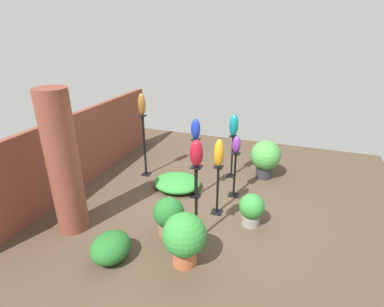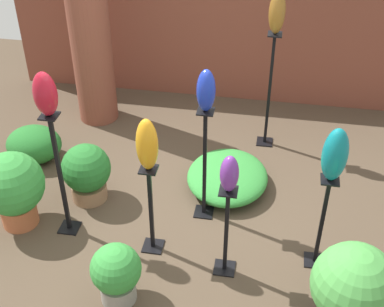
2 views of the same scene
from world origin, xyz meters
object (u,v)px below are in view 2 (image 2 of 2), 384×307
at_px(pedestal_bronze, 269,96).
at_px(pedestal_violet, 226,235).
at_px(pedestal_teal, 321,226).
at_px(art_vase_ruby, 45,94).
at_px(pedestal_amber, 151,213).
at_px(pedestal_cobalt, 205,169).
at_px(art_vase_cobalt, 206,91).
at_px(potted_plant_mid_right, 87,172).
at_px(potted_plant_mid_left, 13,187).
at_px(art_vase_violet, 229,174).
at_px(potted_plant_near_pillar, 116,273).
at_px(art_vase_bronze, 277,12).
at_px(potted_plant_walkway_edge, 353,288).
at_px(art_vase_teal, 335,155).
at_px(pedestal_ruby, 61,180).
at_px(brick_pillar, 89,31).
at_px(art_vase_amber, 147,145).

bearing_deg(pedestal_bronze, pedestal_violet, -96.40).
distance_m(pedestal_bronze, pedestal_teal, 2.05).
bearing_deg(art_vase_ruby, pedestal_amber, -6.93).
distance_m(pedestal_cobalt, art_vase_cobalt, 0.90).
relative_size(potted_plant_mid_right, potted_plant_mid_left, 0.80).
xyz_separation_m(art_vase_cobalt, art_vase_violet, (0.31, -0.75, -0.34)).
height_order(pedestal_amber, potted_plant_near_pillar, pedestal_amber).
relative_size(art_vase_bronze, art_vase_violet, 1.39).
height_order(potted_plant_walkway_edge, potted_plant_near_pillar, potted_plant_walkway_edge).
height_order(art_vase_cobalt, potted_plant_mid_right, art_vase_cobalt).
bearing_deg(potted_plant_mid_right, art_vase_teal, -12.44).
height_order(pedestal_cobalt, art_vase_violet, art_vase_violet).
relative_size(art_vase_violet, potted_plant_mid_right, 0.53).
height_order(pedestal_bronze, pedestal_amber, pedestal_bronze).
distance_m(art_vase_bronze, art_vase_cobalt, 1.56).
bearing_deg(potted_plant_near_pillar, pedestal_ruby, 134.15).
bearing_deg(pedestal_cobalt, art_vase_ruby, -160.56).
distance_m(art_vase_violet, potted_plant_mid_right, 1.94).
xyz_separation_m(brick_pillar, art_vase_teal, (2.87, -2.19, 0.04)).
bearing_deg(art_vase_teal, art_vase_amber, -177.17).
height_order(pedestal_ruby, art_vase_ruby, art_vase_ruby).
distance_m(pedestal_cobalt, art_vase_bronze, 1.92).
height_order(pedestal_ruby, pedestal_teal, pedestal_ruby).
distance_m(art_vase_cobalt, potted_plant_mid_left, 2.17).
relative_size(pedestal_bronze, art_vase_ruby, 3.46).
bearing_deg(potted_plant_near_pillar, art_vase_bronze, 67.09).
distance_m(brick_pillar, potted_plant_mid_left, 2.29).
height_order(art_vase_cobalt, potted_plant_near_pillar, art_vase_cobalt).
bearing_deg(potted_plant_mid_right, potted_plant_mid_left, -139.07).
relative_size(brick_pillar, potted_plant_mid_left, 2.93).
bearing_deg(brick_pillar, art_vase_cobalt, -44.68).
bearing_deg(pedestal_violet, pedestal_cobalt, 112.81).
distance_m(brick_pillar, potted_plant_near_pillar, 3.27).
height_order(brick_pillar, pedestal_violet, brick_pillar).
distance_m(pedestal_teal, pedestal_amber, 1.58).
height_order(pedestal_ruby, art_vase_violet, pedestal_ruby).
height_order(brick_pillar, art_vase_ruby, brick_pillar).
height_order(pedestal_bronze, pedestal_cobalt, pedestal_bronze).
bearing_deg(pedestal_amber, pedestal_ruby, 173.07).
bearing_deg(pedestal_violet, potted_plant_walkway_edge, -24.76).
height_order(brick_pillar, potted_plant_walkway_edge, brick_pillar).
bearing_deg(art_vase_amber, art_vase_ruby, 173.07).
bearing_deg(art_vase_ruby, pedestal_ruby, 14.04).
bearing_deg(potted_plant_mid_left, art_vase_cobalt, 14.15).
bearing_deg(pedestal_teal, pedestal_cobalt, 156.54).
height_order(potted_plant_mid_right, potted_plant_walkway_edge, potted_plant_walkway_edge).
xyz_separation_m(art_vase_ruby, potted_plant_mid_left, (-0.53, 0.00, -1.11)).
relative_size(pedestal_bronze, potted_plant_mid_left, 1.74).
distance_m(pedestal_bronze, art_vase_violet, 2.25).
xyz_separation_m(art_vase_ruby, potted_plant_near_pillar, (0.76, -0.78, -1.26)).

